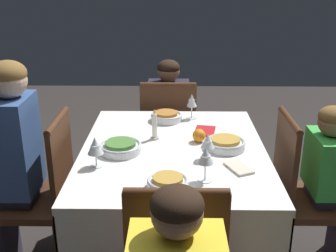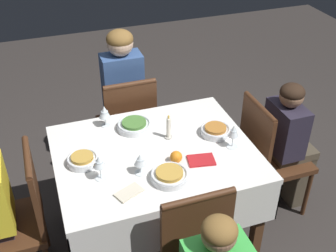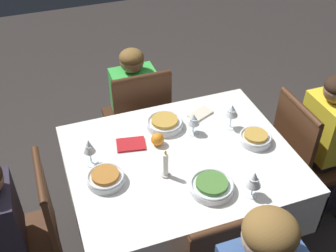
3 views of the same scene
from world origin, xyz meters
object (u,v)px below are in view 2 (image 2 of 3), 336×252
at_px(napkin_red_folded, 201,160).
at_px(chair_north, 128,123).
at_px(chair_east, 268,153).
at_px(wine_glass_east, 234,132).
at_px(person_adult_denim, 122,93).
at_px(bowl_east, 215,130).
at_px(person_child_dark, 290,141).
at_px(bowl_west, 82,160).
at_px(napkin_spare_side, 129,193).
at_px(dining_table, 155,165).
at_px(bowl_south, 169,176).
at_px(wine_glass_west, 99,162).
at_px(chair_west, 19,216).
at_px(wine_glass_north, 104,112).
at_px(candle_centerpiece, 169,129).
at_px(wine_glass_south, 140,160).
at_px(orange_fruit, 176,157).
at_px(bowl_north, 134,125).

bearing_deg(napkin_red_folded, chair_north, 103.65).
distance_m(chair_east, wine_glass_east, 0.55).
bearing_deg(person_adult_denim, bowl_east, 116.28).
relative_size(person_child_dark, bowl_west, 5.76).
bearing_deg(napkin_spare_side, dining_table, 51.93).
bearing_deg(bowl_south, wine_glass_west, 159.81).
bearing_deg(bowl_east, chair_east, -0.96).
xyz_separation_m(chair_west, wine_glass_east, (1.30, -0.10, 0.37)).
distance_m(chair_north, wine_glass_north, 0.56).
bearing_deg(wine_glass_east, person_child_dark, 15.36).
xyz_separation_m(bowl_south, candle_centerpiece, (0.13, 0.37, 0.04)).
xyz_separation_m(chair_west, wine_glass_south, (0.71, -0.16, 0.35)).
distance_m(chair_north, orange_fruit, 0.91).
bearing_deg(wine_glass_east, wine_glass_west, -178.03).
xyz_separation_m(person_adult_denim, orange_fruit, (0.08, -1.01, 0.11)).
height_order(dining_table, chair_west, chair_west).
bearing_deg(candle_centerpiece, orange_fruit, -98.77).
relative_size(person_child_dark, bowl_north, 4.71).
distance_m(chair_west, person_child_dark, 1.85).
bearing_deg(chair_west, bowl_west, 94.90).
bearing_deg(napkin_red_folded, person_child_dark, 15.61).
distance_m(bowl_east, bowl_south, 0.53).
bearing_deg(candle_centerpiece, wine_glass_south, -133.91).
height_order(bowl_west, wine_glass_east, wine_glass_east).
bearing_deg(wine_glass_north, person_child_dark, -14.93).
xyz_separation_m(person_adult_denim, bowl_west, (-0.44, -0.85, 0.10)).
xyz_separation_m(chair_north, chair_east, (0.83, -0.68, 0.00)).
xyz_separation_m(chair_west, bowl_north, (0.79, 0.28, 0.28)).
xyz_separation_m(chair_east, bowl_south, (-0.85, -0.31, 0.28)).
bearing_deg(chair_north, bowl_east, 121.22).
relative_size(dining_table, bowl_north, 5.46).
xyz_separation_m(bowl_north, wine_glass_north, (-0.17, 0.09, 0.08)).
relative_size(bowl_west, napkin_spare_side, 1.07).
relative_size(chair_east, bowl_south, 4.39).
bearing_deg(person_adult_denim, chair_east, 134.76).
height_order(bowl_east, wine_glass_south, wine_glass_south).
xyz_separation_m(candle_centerpiece, napkin_red_folded, (0.10, -0.28, -0.06)).
relative_size(wine_glass_north, orange_fruit, 2.11).
xyz_separation_m(napkin_red_folded, napkin_spare_side, (-0.47, -0.13, 0.00)).
height_order(person_adult_denim, person_child_dark, person_adult_denim).
height_order(chair_east, person_child_dark, person_child_dark).
height_order(chair_east, napkin_red_folded, chair_east).
height_order(chair_east, napkin_spare_side, chair_east).
xyz_separation_m(person_child_dark, candle_centerpiece, (-0.88, 0.07, 0.26)).
height_order(person_adult_denim, bowl_north, person_adult_denim).
height_order(wine_glass_north, wine_glass_east, wine_glass_east).
height_order(person_child_dark, bowl_south, person_child_dark).
distance_m(chair_west, bowl_north, 0.88).
bearing_deg(dining_table, bowl_east, 6.16).
height_order(bowl_north, wine_glass_north, wine_glass_north).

